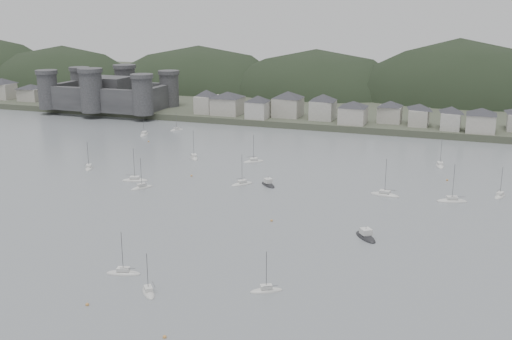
% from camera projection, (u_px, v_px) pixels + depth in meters
% --- Properties ---
extents(ground, '(900.00, 900.00, 0.00)m').
position_uv_depth(ground, '(129.00, 289.00, 123.79)').
color(ground, slate).
rests_on(ground, ground).
extents(far_shore_land, '(900.00, 250.00, 3.00)m').
position_uv_depth(far_shore_land, '(373.00, 93.00, 391.42)').
color(far_shore_land, '#383D2D').
rests_on(far_shore_land, ground).
extents(forested_ridge, '(851.55, 103.94, 102.57)m').
position_uv_depth(forested_ridge, '(373.00, 120.00, 369.88)').
color(forested_ridge, black).
rests_on(forested_ridge, ground).
extents(castle, '(66.00, 43.00, 20.00)m').
position_uv_depth(castle, '(109.00, 92.00, 323.67)').
color(castle, '#323234').
rests_on(castle, far_shore_land).
extents(waterfront_town, '(451.48, 28.46, 12.92)m').
position_uv_depth(waterfront_town, '(447.00, 115.00, 271.53)').
color(waterfront_town, '#A29E94').
rests_on(waterfront_town, far_shore_land).
extents(moored_fleet, '(267.44, 177.63, 13.38)m').
position_uv_depth(moored_fleet, '(230.00, 191.00, 188.31)').
color(moored_fleet, beige).
rests_on(moored_fleet, ground).
extents(motor_launch_near, '(7.64, 8.69, 4.04)m').
position_uv_depth(motor_launch_near, '(366.00, 237.00, 151.26)').
color(motor_launch_near, black).
rests_on(motor_launch_near, ground).
extents(motor_launch_far, '(7.26, 7.35, 3.82)m').
position_uv_depth(motor_launch_far, '(268.00, 184.00, 195.32)').
color(motor_launch_far, black).
rests_on(motor_launch_far, ground).
extents(mooring_buoys, '(164.09, 138.64, 0.70)m').
position_uv_depth(mooring_buoys, '(221.00, 210.00, 171.40)').
color(mooring_buoys, '#C08440').
rests_on(mooring_buoys, ground).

